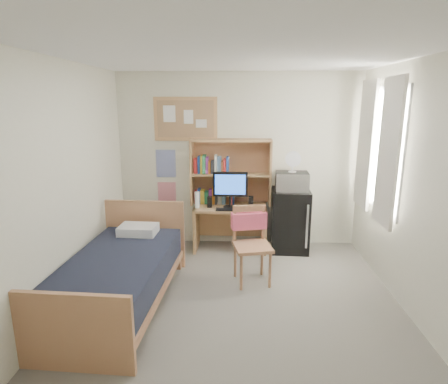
{
  "coord_description": "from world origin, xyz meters",
  "views": [
    {
      "loc": [
        0.02,
        -3.52,
        2.17
      ],
      "look_at": [
        -0.17,
        1.2,
        1.03
      ],
      "focal_mm": 30.0,
      "sensor_mm": 36.0,
      "label": 1
    }
  ],
  "objects_px": {
    "bed": "(118,282)",
    "desk_fan": "(293,163)",
    "mini_fridge": "(290,220)",
    "speaker_right": "(251,202)",
    "monitor": "(230,190)",
    "microwave": "(292,181)",
    "desk_chair": "(252,246)",
    "desk": "(230,228)",
    "bulletin_board": "(186,119)",
    "speaker_left": "(210,202)"
  },
  "relations": [
    {
      "from": "mini_fridge",
      "to": "bed",
      "type": "bearing_deg",
      "value": -137.63
    },
    {
      "from": "desk",
      "to": "mini_fridge",
      "type": "bearing_deg",
      "value": 1.31
    },
    {
      "from": "speaker_left",
      "to": "speaker_right",
      "type": "xyz_separation_m",
      "value": [
        0.6,
        -0.01,
        0.01
      ]
    },
    {
      "from": "mini_fridge",
      "to": "desk_fan",
      "type": "relative_size",
      "value": 3.36
    },
    {
      "from": "desk",
      "to": "monitor",
      "type": "height_order",
      "value": "monitor"
    },
    {
      "from": "bulletin_board",
      "to": "desk",
      "type": "xyz_separation_m",
      "value": [
        0.67,
        -0.28,
        -1.59
      ]
    },
    {
      "from": "desk_fan",
      "to": "mini_fridge",
      "type": "bearing_deg",
      "value": 90.0
    },
    {
      "from": "speaker_left",
      "to": "desk_fan",
      "type": "xyz_separation_m",
      "value": [
        1.19,
        0.05,
        0.58
      ]
    },
    {
      "from": "bed",
      "to": "speaker_right",
      "type": "xyz_separation_m",
      "value": [
        1.47,
        1.61,
        0.47
      ]
    },
    {
      "from": "desk",
      "to": "mini_fridge",
      "type": "xyz_separation_m",
      "value": [
        0.89,
        0.01,
        0.13
      ]
    },
    {
      "from": "bulletin_board",
      "to": "monitor",
      "type": "bearing_deg",
      "value": -27.04
    },
    {
      "from": "bulletin_board",
      "to": "desk",
      "type": "height_order",
      "value": "bulletin_board"
    },
    {
      "from": "mini_fridge",
      "to": "speaker_right",
      "type": "xyz_separation_m",
      "value": [
        -0.59,
        -0.07,
        0.29
      ]
    },
    {
      "from": "speaker_left",
      "to": "desk_fan",
      "type": "distance_m",
      "value": 1.32
    },
    {
      "from": "monitor",
      "to": "desk_fan",
      "type": "xyz_separation_m",
      "value": [
        0.89,
        0.05,
        0.39
      ]
    },
    {
      "from": "bed",
      "to": "desk_fan",
      "type": "relative_size",
      "value": 7.39
    },
    {
      "from": "desk",
      "to": "speaker_right",
      "type": "height_order",
      "value": "speaker_right"
    },
    {
      "from": "desk_chair",
      "to": "desk_fan",
      "type": "xyz_separation_m",
      "value": [
        0.59,
        1.06,
        0.85
      ]
    },
    {
      "from": "microwave",
      "to": "monitor",
      "type": "bearing_deg",
      "value": -173.72
    },
    {
      "from": "desk_chair",
      "to": "bed",
      "type": "relative_size",
      "value": 0.47
    },
    {
      "from": "desk_chair",
      "to": "desk_fan",
      "type": "height_order",
      "value": "desk_fan"
    },
    {
      "from": "bulletin_board",
      "to": "speaker_left",
      "type": "relative_size",
      "value": 5.88
    },
    {
      "from": "bed",
      "to": "speaker_left",
      "type": "height_order",
      "value": "speaker_left"
    },
    {
      "from": "bed",
      "to": "monitor",
      "type": "height_order",
      "value": "monitor"
    },
    {
      "from": "desk_chair",
      "to": "mini_fridge",
      "type": "height_order",
      "value": "desk_chair"
    },
    {
      "from": "desk",
      "to": "desk_fan",
      "type": "distance_m",
      "value": 1.33
    },
    {
      "from": "speaker_left",
      "to": "bed",
      "type": "bearing_deg",
      "value": -117.56
    },
    {
      "from": "speaker_right",
      "to": "monitor",
      "type": "bearing_deg",
      "value": 180.0
    },
    {
      "from": "bulletin_board",
      "to": "speaker_left",
      "type": "bearing_deg",
      "value": -42.31
    },
    {
      "from": "mini_fridge",
      "to": "speaker_right",
      "type": "distance_m",
      "value": 0.66
    },
    {
      "from": "monitor",
      "to": "bed",
      "type": "bearing_deg",
      "value": -125.23
    },
    {
      "from": "desk_chair",
      "to": "monitor",
      "type": "xyz_separation_m",
      "value": [
        -0.3,
        1.01,
        0.46
      ]
    },
    {
      "from": "bed",
      "to": "microwave",
      "type": "relative_size",
      "value": 4.38
    },
    {
      "from": "desk_chair",
      "to": "speaker_left",
      "type": "distance_m",
      "value": 1.21
    },
    {
      "from": "bulletin_board",
      "to": "microwave",
      "type": "height_order",
      "value": "bulletin_board"
    },
    {
      "from": "desk_chair",
      "to": "microwave",
      "type": "distance_m",
      "value": 1.34
    },
    {
      "from": "speaker_left",
      "to": "speaker_right",
      "type": "height_order",
      "value": "speaker_right"
    },
    {
      "from": "mini_fridge",
      "to": "speaker_left",
      "type": "distance_m",
      "value": 1.22
    },
    {
      "from": "desk_fan",
      "to": "bed",
      "type": "bearing_deg",
      "value": -137.95
    },
    {
      "from": "monitor",
      "to": "desk",
      "type": "bearing_deg",
      "value": 90.0
    },
    {
      "from": "desk",
      "to": "desk_fan",
      "type": "bearing_deg",
      "value": 0.02
    },
    {
      "from": "desk_chair",
      "to": "mini_fridge",
      "type": "xyz_separation_m",
      "value": [
        0.59,
        1.08,
        -0.01
      ]
    },
    {
      "from": "mini_fridge",
      "to": "monitor",
      "type": "xyz_separation_m",
      "value": [
        -0.89,
        -0.07,
        0.47
      ]
    },
    {
      "from": "microwave",
      "to": "desk_chair",
      "type": "bearing_deg",
      "value": -116.08
    },
    {
      "from": "desk",
      "to": "speaker_right",
      "type": "relative_size",
      "value": 6.12
    },
    {
      "from": "bulletin_board",
      "to": "speaker_right",
      "type": "relative_size",
      "value": 5.42
    },
    {
      "from": "desk_chair",
      "to": "speaker_right",
      "type": "height_order",
      "value": "desk_chair"
    },
    {
      "from": "desk",
      "to": "mini_fridge",
      "type": "relative_size",
      "value": 1.16
    },
    {
      "from": "desk_chair",
      "to": "monitor",
      "type": "relative_size",
      "value": 1.77
    },
    {
      "from": "monitor",
      "to": "speaker_left",
      "type": "xyz_separation_m",
      "value": [
        -0.3,
        0.0,
        -0.19
      ]
    }
  ]
}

